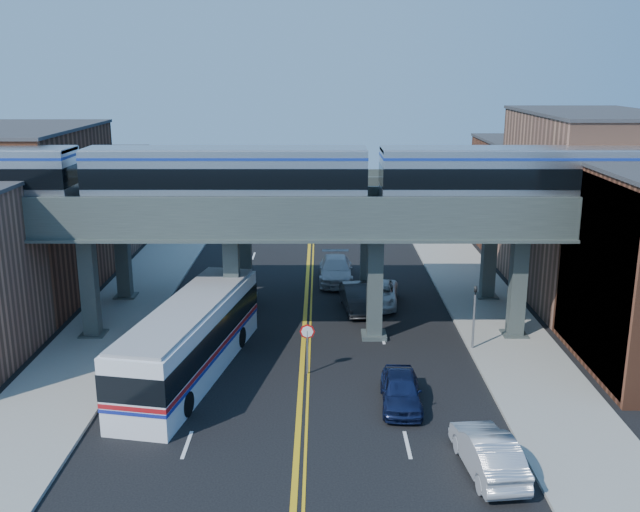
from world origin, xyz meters
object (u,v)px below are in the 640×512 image
object	(u,v)px
car_lane_c	(379,294)
car_parked_curb	(488,452)
car_lane_a	(401,390)
transit_bus	(191,340)
traffic_signal	(474,311)
transit_train	(227,176)
car_lane_d	(336,270)
car_lane_b	(358,298)
stop_sign	(307,341)

from	to	relation	value
car_lane_c	car_parked_curb	xyz separation A→B (m)	(2.56, -19.75, 0.09)
car_lane_a	transit_bus	bearing A→B (deg)	163.58
traffic_signal	transit_bus	xyz separation A→B (m)	(-14.70, -2.98, -0.50)
transit_train	traffic_signal	size ratio (longest dim) A/B	11.38
car_lane_c	car_parked_curb	size ratio (longest dim) A/B	1.05
car_lane_d	car_lane_b	bearing A→B (deg)	-78.44
car_lane_b	traffic_signal	bearing A→B (deg)	-55.16
transit_train	car_lane_a	distance (m)	14.82
transit_train	car_lane_b	world-z (taller)	transit_train
traffic_signal	transit_bus	distance (m)	15.00
transit_bus	transit_train	bearing A→B (deg)	-5.03
car_lane_b	car_lane_a	bearing A→B (deg)	-90.90
stop_sign	car_lane_a	world-z (taller)	stop_sign
traffic_signal	car_lane_b	bearing A→B (deg)	131.37
car_lane_d	transit_bus	bearing A→B (deg)	-114.84
transit_train	transit_bus	xyz separation A→B (m)	(-1.40, -4.98, -7.44)
stop_sign	car_lane_c	xyz separation A→B (m)	(4.44, 10.82, -1.05)
transit_bus	car_lane_d	size ratio (longest dim) A/B	2.39
car_lane_c	car_parked_curb	world-z (taller)	car_parked_curb
transit_train	car_lane_d	bearing A→B (deg)	60.88
car_lane_a	car_parked_curb	size ratio (longest dim) A/B	0.91
transit_train	car_lane_c	size ratio (longest dim) A/B	9.13
traffic_signal	car_lane_d	xyz separation A→B (m)	(-7.15, 13.04, -1.46)
car_lane_b	car_parked_curb	distance (m)	19.06
traffic_signal	car_parked_curb	world-z (taller)	traffic_signal
traffic_signal	car_lane_a	world-z (taller)	traffic_signal
transit_train	car_parked_curb	size ratio (longest dim) A/B	9.59
traffic_signal	car_lane_c	world-z (taller)	traffic_signal
stop_sign	car_lane_d	xyz separation A→B (m)	(1.75, 16.04, -0.91)
car_lane_c	car_parked_curb	distance (m)	19.92
transit_train	transit_bus	bearing A→B (deg)	-105.72
stop_sign	transit_bus	size ratio (longest dim) A/B	0.19
car_lane_a	car_lane_d	world-z (taller)	car_lane_d
stop_sign	car_lane_d	distance (m)	16.16
transit_bus	car_lane_d	distance (m)	17.73
transit_bus	car_parked_curb	size ratio (longest dim) A/B	2.86
transit_train	traffic_signal	world-z (taller)	transit_train
car_lane_b	car_parked_curb	bearing A→B (deg)	-84.41
transit_bus	car_lane_c	xyz separation A→B (m)	(10.24, 10.80, -1.09)
traffic_signal	car_lane_c	bearing A→B (deg)	119.69
transit_train	car_lane_d	xyz separation A→B (m)	(6.15, 11.04, -8.40)
car_lane_d	car_lane_c	bearing A→B (deg)	-62.31
car_parked_curb	car_lane_a	bearing A→B (deg)	-69.88
car_lane_b	car_lane_c	bearing A→B (deg)	31.33
transit_train	stop_sign	world-z (taller)	transit_train
car_lane_b	car_lane_d	xyz separation A→B (m)	(-1.25, 6.34, 0.03)
transit_train	car_lane_a	xyz separation A→B (m)	(8.70, -8.47, -8.49)
transit_train	car_lane_c	bearing A→B (deg)	33.36
car_lane_d	car_parked_curb	world-z (taller)	car_lane_d
car_lane_a	car_lane_b	world-z (taller)	car_lane_b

